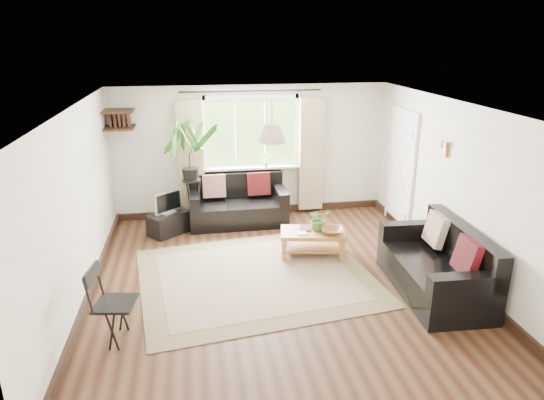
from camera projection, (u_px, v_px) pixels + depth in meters
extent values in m
plane|color=black|center=(277.00, 281.00, 6.72)|extent=(5.50, 5.50, 0.00)
plane|color=white|center=(277.00, 106.00, 5.94)|extent=(5.50, 5.50, 0.00)
cube|color=beige|center=(251.00, 151.00, 8.89)|extent=(5.00, 0.02, 2.40)
cube|color=beige|center=(337.00, 312.00, 3.76)|extent=(5.00, 0.02, 2.40)
cube|color=beige|center=(77.00, 210.00, 5.94)|extent=(0.02, 5.50, 2.40)
cube|color=beige|center=(454.00, 190.00, 6.71)|extent=(0.02, 5.50, 2.40)
cube|color=#BCAD91|center=(256.00, 276.00, 6.82)|extent=(3.50, 3.11, 0.02)
cube|color=silver|center=(401.00, 171.00, 8.36)|extent=(0.06, 0.96, 2.06)
imported|color=#346528|center=(319.00, 219.00, 7.36)|extent=(0.36, 0.33, 0.36)
imported|color=brown|center=(332.00, 231.00, 7.28)|extent=(0.42, 0.42, 0.08)
imported|color=silver|center=(297.00, 233.00, 7.30)|extent=(0.16, 0.21, 0.02)
imported|color=#522B21|center=(300.00, 228.00, 7.48)|extent=(0.25, 0.28, 0.02)
cube|color=black|center=(169.00, 223.00, 8.26)|extent=(0.78, 0.74, 0.37)
imported|color=#2D6023|center=(266.00, 159.00, 8.86)|extent=(0.14, 0.10, 0.27)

